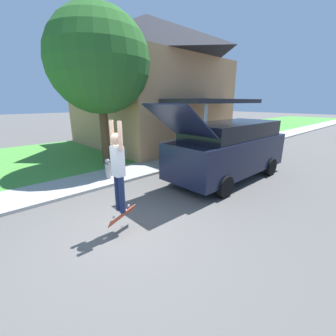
% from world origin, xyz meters
% --- Properties ---
extents(ground_plane, '(120.00, 120.00, 0.00)m').
position_xyz_m(ground_plane, '(0.00, 0.00, 0.00)').
color(ground_plane, '#54514F').
extents(lawn, '(10.00, 80.00, 0.08)m').
position_xyz_m(lawn, '(-8.00, 6.00, 0.04)').
color(lawn, '#478E38').
rests_on(lawn, ground_plane).
extents(sidewalk, '(1.80, 80.00, 0.10)m').
position_xyz_m(sidewalk, '(-3.60, 6.00, 0.05)').
color(sidewalk, '#9E9E99').
rests_on(sidewalk, ground_plane).
extents(house, '(11.14, 8.43, 7.90)m').
position_xyz_m(house, '(-8.40, 7.36, 4.20)').
color(house, tan).
rests_on(house, lawn).
extents(lawn_tree_near, '(4.22, 4.22, 6.47)m').
position_xyz_m(lawn_tree_near, '(-5.33, 2.40, 4.42)').
color(lawn_tree_near, brown).
rests_on(lawn_tree_near, lawn).
extents(suv_parked, '(2.13, 5.92, 2.82)m').
position_xyz_m(suv_parked, '(-0.47, 4.90, 1.17)').
color(suv_parked, black).
rests_on(suv_parked, ground_plane).
extents(skateboarder, '(0.41, 0.23, 1.99)m').
position_xyz_m(skateboarder, '(-0.02, -0.08, 1.54)').
color(skateboarder, '#192347').
rests_on(skateboarder, ground_plane).
extents(skateboard, '(0.33, 0.77, 0.33)m').
position_xyz_m(skateboard, '(-0.04, -0.05, 0.39)').
color(skateboard, '#B73D23').
rests_on(skateboard, ground_plane).
extents(fire_hydrant, '(0.20, 0.20, 0.76)m').
position_xyz_m(fire_hydrant, '(-3.33, 1.39, 0.46)').
color(fire_hydrant, '#99999E').
rests_on(fire_hydrant, sidewalk).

